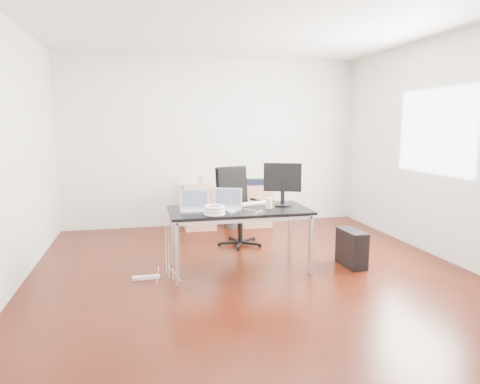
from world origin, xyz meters
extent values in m
plane|color=black|center=(0.00, 0.00, 0.00)|extent=(5.00, 5.00, 0.00)
plane|color=silver|center=(0.00, 0.00, 2.80)|extent=(5.00, 5.00, 0.00)
plane|color=silver|center=(0.00, 2.50, 1.40)|extent=(5.00, 0.00, 5.00)
plane|color=silver|center=(0.00, -2.50, 1.40)|extent=(5.00, 0.00, 5.00)
plane|color=silver|center=(-2.50, 0.00, 1.40)|extent=(0.00, 5.00, 5.00)
plane|color=silver|center=(2.50, 0.00, 1.40)|extent=(0.00, 5.00, 5.00)
plane|color=white|center=(2.48, 0.20, 1.60)|extent=(0.00, 1.50, 1.50)
cube|color=black|center=(-0.12, 0.07, 0.71)|extent=(1.60, 0.80, 0.03)
cube|color=silver|center=(-0.87, -0.28, 0.35)|extent=(0.04, 0.04, 0.70)
cube|color=silver|center=(-0.87, 0.42, 0.35)|extent=(0.04, 0.04, 0.70)
cube|color=silver|center=(0.63, -0.28, 0.35)|extent=(0.04, 0.04, 0.70)
cube|color=silver|center=(0.63, 0.42, 0.35)|extent=(0.04, 0.04, 0.70)
cylinder|color=black|center=(0.13, 1.09, 0.23)|extent=(0.06, 0.06, 0.47)
cube|color=black|center=(0.13, 1.09, 0.50)|extent=(0.59, 0.58, 0.06)
cube|color=black|center=(0.06, 1.30, 0.81)|extent=(0.47, 0.23, 0.55)
cube|color=#B07658|center=(-0.30, 2.23, 0.35)|extent=(0.50, 0.50, 0.70)
cube|color=#B07658|center=(0.63, 2.23, 0.35)|extent=(0.50, 0.50, 0.70)
cube|color=black|center=(1.23, -0.10, 0.22)|extent=(0.22, 0.46, 0.44)
cylinder|color=black|center=(0.22, 2.14, 0.14)|extent=(0.30, 0.30, 0.28)
cube|color=white|center=(-1.19, 0.00, 0.02)|extent=(0.30, 0.06, 0.04)
cube|color=silver|center=(-0.63, 0.03, 0.74)|extent=(0.34, 0.25, 0.01)
cube|color=silver|center=(-0.62, 0.15, 0.85)|extent=(0.33, 0.07, 0.22)
cube|color=#475166|center=(-0.62, 0.14, 0.85)|extent=(0.29, 0.06, 0.18)
cube|color=silver|center=(-0.27, 0.05, 0.74)|extent=(0.39, 0.33, 0.01)
cube|color=silver|center=(-0.23, 0.16, 0.85)|extent=(0.33, 0.15, 0.22)
cube|color=#475166|center=(-0.23, 0.16, 0.85)|extent=(0.29, 0.13, 0.18)
cylinder|color=black|center=(0.44, 0.16, 0.74)|extent=(0.26, 0.26, 0.02)
cylinder|color=black|center=(0.44, 0.16, 0.90)|extent=(0.05, 0.05, 0.30)
cube|color=black|center=(0.44, 0.18, 1.07)|extent=(0.44, 0.21, 0.34)
cube|color=#475166|center=(0.44, 0.20, 1.07)|extent=(0.37, 0.15, 0.29)
cube|color=white|center=(0.10, 0.31, 0.74)|extent=(0.46, 0.26, 0.02)
cylinder|color=white|center=(0.23, 0.04, 0.79)|extent=(0.10, 0.10, 0.12)
cylinder|color=brown|center=(0.26, 0.05, 0.78)|extent=(0.08, 0.08, 0.10)
torus|color=white|center=(-0.45, -0.21, 0.75)|extent=(0.24, 0.24, 0.04)
torus|color=white|center=(-0.45, -0.21, 0.78)|extent=(0.23, 0.23, 0.04)
torus|color=white|center=(-0.45, -0.21, 0.82)|extent=(0.22, 0.22, 0.04)
cube|color=white|center=(-0.25, -0.13, 0.74)|extent=(0.08, 0.08, 0.03)
cube|color=#9E9E9E|center=(-0.28, 2.17, 0.79)|extent=(0.10, 0.09, 0.18)
cube|color=black|center=(0.65, 2.20, 0.74)|extent=(0.33, 0.27, 0.09)
camera|label=1|loc=(-1.20, -4.64, 1.69)|focal=32.00mm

